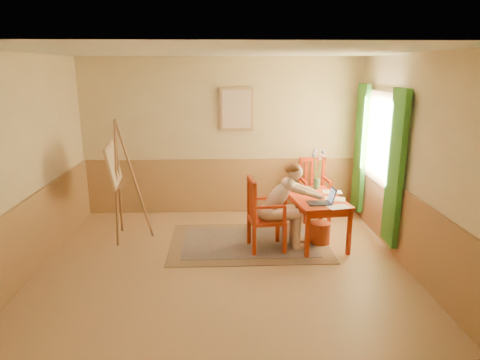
{
  "coord_description": "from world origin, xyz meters",
  "views": [
    {
      "loc": [
        0.03,
        -5.36,
        2.62
      ],
      "look_at": [
        0.25,
        0.55,
        1.05
      ],
      "focal_mm": 31.96,
      "sensor_mm": 36.0,
      "label": 1
    }
  ],
  "objects_px": {
    "figure": "(283,203)",
    "easel": "(116,169)",
    "table": "(316,203)",
    "chair_left": "(263,215)",
    "chair_back": "(314,189)",
    "laptop": "(323,200)"
  },
  "relations": [
    {
      "from": "figure",
      "to": "easel",
      "type": "relative_size",
      "value": 0.69
    },
    {
      "from": "table",
      "to": "chair_left",
      "type": "distance_m",
      "value": 0.87
    },
    {
      "from": "figure",
      "to": "chair_left",
      "type": "bearing_deg",
      "value": -173.54
    },
    {
      "from": "chair_left",
      "to": "figure",
      "type": "distance_m",
      "value": 0.34
    },
    {
      "from": "chair_back",
      "to": "easel",
      "type": "height_order",
      "value": "easel"
    },
    {
      "from": "table",
      "to": "chair_left",
      "type": "xyz_separation_m",
      "value": [
        -0.83,
        -0.27,
        -0.09
      ]
    },
    {
      "from": "table",
      "to": "figure",
      "type": "distance_m",
      "value": 0.59
    },
    {
      "from": "table",
      "to": "chair_back",
      "type": "relative_size",
      "value": 1.2
    },
    {
      "from": "chair_back",
      "to": "laptop",
      "type": "xyz_separation_m",
      "value": [
        -0.16,
        -1.36,
        0.23
      ]
    },
    {
      "from": "chair_back",
      "to": "table",
      "type": "bearing_deg",
      "value": -100.46
    },
    {
      "from": "table",
      "to": "laptop",
      "type": "relative_size",
      "value": 3.25
    },
    {
      "from": "table",
      "to": "chair_back",
      "type": "height_order",
      "value": "chair_back"
    },
    {
      "from": "chair_left",
      "to": "laptop",
      "type": "distance_m",
      "value": 0.89
    },
    {
      "from": "laptop",
      "to": "easel",
      "type": "height_order",
      "value": "easel"
    },
    {
      "from": "laptop",
      "to": "figure",
      "type": "bearing_deg",
      "value": 170.78
    },
    {
      "from": "chair_back",
      "to": "easel",
      "type": "distance_m",
      "value": 3.36
    },
    {
      "from": "table",
      "to": "chair_left",
      "type": "bearing_deg",
      "value": -161.87
    },
    {
      "from": "chair_left",
      "to": "figure",
      "type": "xyz_separation_m",
      "value": [
        0.3,
        0.03,
        0.17
      ]
    },
    {
      "from": "figure",
      "to": "laptop",
      "type": "distance_m",
      "value": 0.57
    },
    {
      "from": "chair_back",
      "to": "easel",
      "type": "xyz_separation_m",
      "value": [
        -3.22,
        -0.78,
        0.58
      ]
    },
    {
      "from": "chair_left",
      "to": "figure",
      "type": "bearing_deg",
      "value": 6.46
    },
    {
      "from": "chair_back",
      "to": "figure",
      "type": "xyz_separation_m",
      "value": [
        -0.72,
        -1.27,
        0.17
      ]
    }
  ]
}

